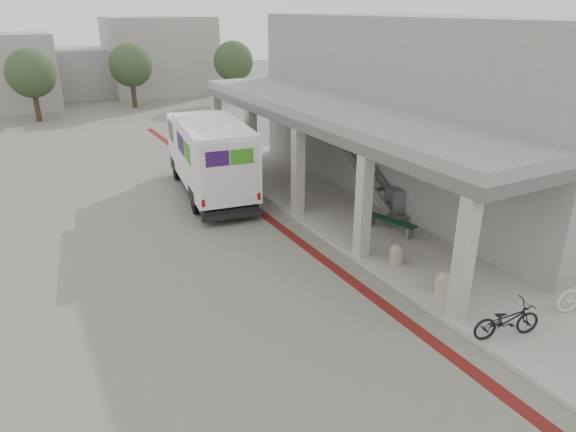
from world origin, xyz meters
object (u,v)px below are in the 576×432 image
bench (391,223)px  bicycle_black (507,320)px  fedex_truck (209,155)px  utility_cabinet (395,203)px

bench → bicycle_black: bicycle_black is taller
fedex_truck → bench: fedex_truck is taller
fedex_truck → utility_cabinet: fedex_truck is taller
fedex_truck → bicycle_black: (2.38, -13.01, -1.12)m
bench → utility_cabinet: size_ratio=1.77×
fedex_truck → bicycle_black: bearing=-71.6°
bicycle_black → bench: bearing=0.9°
utility_cabinet → bicycle_black: 7.50m
fedex_truck → utility_cabinet: 7.75m
utility_cabinet → bicycle_black: size_ratio=0.65×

